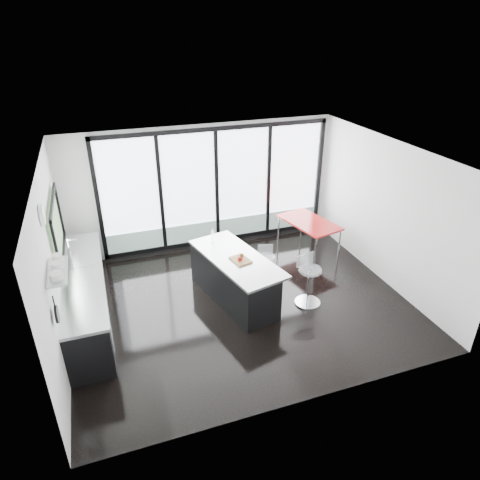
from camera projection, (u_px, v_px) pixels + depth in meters
name	position (u px, v px, depth m)	size (l,w,h in m)	color
floor	(240.00, 302.00, 8.02)	(6.00, 5.00, 0.00)	black
ceiling	(240.00, 156.00, 6.73)	(6.00, 5.00, 0.00)	white
wall_back	(215.00, 192.00, 9.58)	(6.00, 0.09, 2.80)	silver
wall_front	(307.00, 321.00, 5.28)	(6.00, 0.00, 2.80)	silver
wall_left	(55.00, 247.00, 6.66)	(0.26, 5.00, 2.80)	silver
wall_right	(386.00, 212.00, 8.26)	(0.00, 5.00, 2.80)	silver
counter_cabinets	(86.00, 297.00, 7.35)	(0.69, 3.24, 1.36)	black
island	(233.00, 278.00, 7.95)	(1.36, 2.27, 1.13)	black
bar_stool_near	(309.00, 286.00, 7.82)	(0.47, 0.47, 0.75)	silver
bar_stool_far	(266.00, 270.00, 8.46)	(0.39, 0.39, 0.62)	silver
red_table	(308.00, 236.00, 9.63)	(0.79, 1.39, 0.74)	#A21C1A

